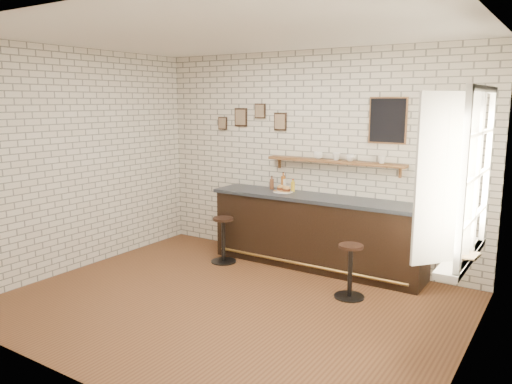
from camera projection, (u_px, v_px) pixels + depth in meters
ground at (230, 303)px, 5.74m from camera, size 5.00×5.00×0.00m
bar_counter at (316, 232)px, 6.92m from camera, size 3.10×0.65×1.01m
sandwich_plate at (283, 192)px, 7.15m from camera, size 0.28×0.28×0.01m
ciabatta_sandwich at (284, 189)px, 7.14m from camera, size 0.26×0.18×0.08m
potato_chips at (281, 191)px, 7.16m from camera, size 0.24×0.19×0.00m
bitters_bottle_brown at (272, 184)px, 7.37m from camera, size 0.06×0.06×0.20m
bitters_bottle_white at (284, 184)px, 7.26m from camera, size 0.06×0.06×0.22m
bitters_bottle_amber at (283, 183)px, 7.26m from camera, size 0.07×0.07×0.27m
condiment_bottle_yellow at (293, 186)px, 7.18m from camera, size 0.06×0.06×0.19m
bar_stool_left at (223, 238)px, 7.16m from camera, size 0.37×0.37×0.66m
bar_stool_right at (350, 269)px, 5.86m from camera, size 0.36×0.36×0.65m
wall_shelf at (334, 162)px, 6.83m from camera, size 2.00×0.18×0.18m
shelf_cup_a at (318, 155)px, 6.95m from camera, size 0.13×0.13×0.10m
shelf_cup_b at (336, 157)px, 6.80m from camera, size 0.14×0.14×0.10m
shelf_cup_c at (350, 158)px, 6.69m from camera, size 0.16×0.16×0.09m
shelf_cup_d at (382, 160)px, 6.46m from camera, size 0.13×0.13×0.10m
back_wall_decor at (326, 119)px, 6.89m from camera, size 2.96×0.02×0.56m
window_sill at (462, 257)px, 4.55m from camera, size 0.20×1.35×0.06m
casement_window at (463, 175)px, 4.43m from camera, size 0.40×1.30×1.56m
book_lower at (458, 254)px, 4.48m from camera, size 0.19×0.25×0.02m
book_upper at (457, 253)px, 4.45m from camera, size 0.18×0.24×0.02m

